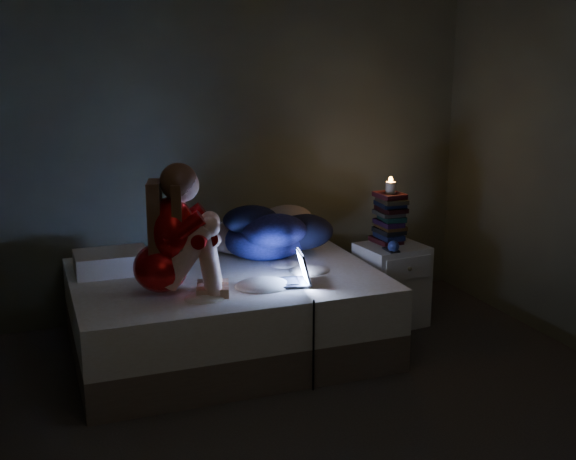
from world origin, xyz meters
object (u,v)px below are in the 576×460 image
bed (226,312)px  woman (159,230)px  phone (389,250)px  nightstand (391,285)px  laptop (283,268)px  candle (390,191)px

bed → woman: size_ratio=2.46×
phone → nightstand: bearing=58.6°
bed → laptop: laptop is taller
nightstand → candle: 0.67m
laptop → phone: laptop is taller
bed → phone: phone is taller
nightstand → phone: size_ratio=4.13×
bed → nightstand: size_ratio=3.30×
candle → bed: bearing=-173.8°
nightstand → bed: bearing=176.4°
candle → nightstand: bearing=-97.5°
woman → candle: woman is taller
woman → laptop: size_ratio=2.53×
woman → nightstand: bearing=26.5°
laptop → candle: bearing=37.2°
bed → candle: bearing=6.2°
woman → laptop: bearing=9.9°
candle → woman: bearing=-166.3°
bed → woman: (-0.46, -0.28, 0.65)m
laptop → phone: (0.88, 0.30, -0.05)m
woman → laptop: (0.73, -0.07, -0.28)m
woman → phone: size_ratio=5.56×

